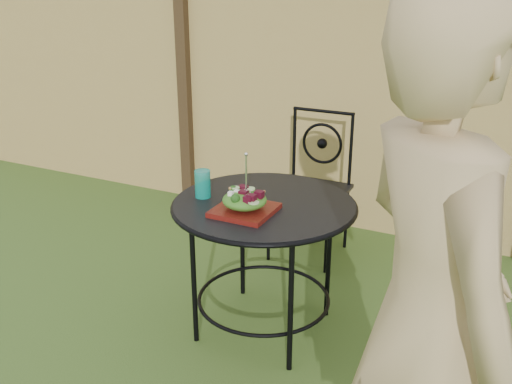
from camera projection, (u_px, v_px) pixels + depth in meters
fence at (344, 100)px, 4.01m from camera, size 8.00×0.12×1.90m
patio_table at (264, 228)px, 2.86m from camera, size 0.92×0.92×0.72m
patio_chair at (313, 181)px, 3.75m from camera, size 0.46×0.46×0.95m
diner at (428, 325)px, 1.53m from camera, size 0.74×0.78×1.79m
salad_plate at (245, 210)px, 2.69m from camera, size 0.27×0.27×0.02m
salad at (245, 200)px, 2.67m from camera, size 0.21×0.21×0.08m
fork at (246, 174)px, 2.62m from camera, size 0.01×0.01×0.18m
drinking_glass at (203, 184)px, 2.86m from camera, size 0.08×0.08×0.14m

